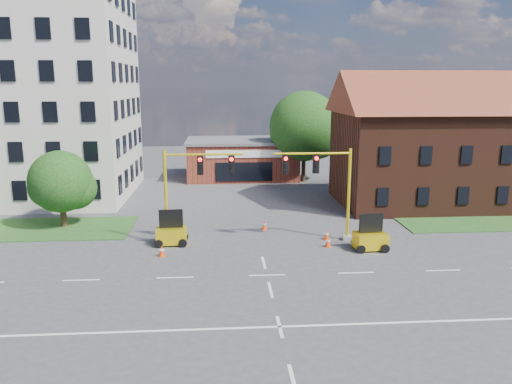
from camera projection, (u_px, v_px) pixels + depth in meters
ground at (267, 275)px, 27.42m from camera, size 120.00×120.00×0.00m
grass_verge_ne at (494, 224)px, 37.44m from camera, size 14.00×4.00×0.08m
lane_markings at (272, 298)px, 24.49m from camera, size 60.00×36.00×0.01m
office_block at (26, 84)px, 45.21m from camera, size 18.40×15.40×20.60m
brick_shop at (242, 158)px, 56.20m from camera, size 12.40×8.40×4.30m
townhouse_row at (457, 136)px, 43.03m from camera, size 21.00×11.00×11.50m
tree_large at (308, 128)px, 53.10m from camera, size 7.82×7.45×9.69m
tree_nw_front at (64, 183)px, 36.08m from camera, size 4.72×4.49×5.67m
signal_mast_west at (191, 185)px, 32.14m from camera, size 5.30×0.60×6.20m
signal_mast_east at (325, 183)px, 32.75m from camera, size 5.30×0.60×6.20m
trailer_west at (172, 234)px, 32.59m from camera, size 2.05×1.44×2.24m
trailer_east at (370, 239)px, 31.53m from camera, size 2.10×1.51×2.25m
cone_a at (162, 251)px, 30.34m from camera, size 0.40×0.40×0.70m
cone_b at (264, 225)px, 35.94m from camera, size 0.40×0.40×0.70m
cone_c at (328, 242)px, 32.11m from camera, size 0.40×0.40×0.70m
cone_d at (327, 235)px, 33.63m from camera, size 0.40×0.40×0.70m
pickup_white at (411, 203)px, 41.11m from camera, size 5.32×3.42×1.37m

